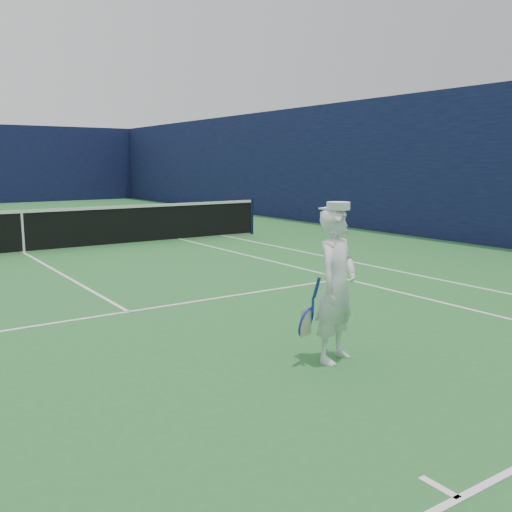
{
  "coord_description": "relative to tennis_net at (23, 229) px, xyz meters",
  "views": [
    {
      "loc": [
        -2.91,
        -13.88,
        2.09
      ],
      "look_at": [
        1.08,
        -8.03,
        0.93
      ],
      "focal_mm": 40.0,
      "sensor_mm": 36.0,
      "label": 1
    }
  ],
  "objects": [
    {
      "name": "court_markings",
      "position": [
        0.0,
        0.0,
        -0.55
      ],
      "size": [
        11.03,
        23.83,
        0.01
      ],
      "color": "white",
      "rests_on": "ground"
    },
    {
      "name": "windscreen_fence",
      "position": [
        0.0,
        0.0,
        1.45
      ],
      "size": [
        20.12,
        36.12,
        4.0
      ],
      "color": "#0E1134",
      "rests_on": "ground"
    },
    {
      "name": "tennis_net",
      "position": [
        0.0,
        0.0,
        0.0
      ],
      "size": [
        12.88,
        0.09,
        1.07
      ],
      "color": "#141E4C",
      "rests_on": "ground"
    },
    {
      "name": "tennis_player",
      "position": [
        1.08,
        -9.53,
        0.27
      ],
      "size": [
        0.83,
        0.58,
        1.69
      ],
      "rotation": [
        0.0,
        0.0,
        0.36
      ],
      "color": "white",
      "rests_on": "ground"
    },
    {
      "name": "ground",
      "position": [
        0.0,
        0.0,
        -0.55
      ],
      "size": [
        80.0,
        80.0,
        0.0
      ],
      "primitive_type": "plane",
      "color": "#28692E",
      "rests_on": "ground"
    }
  ]
}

